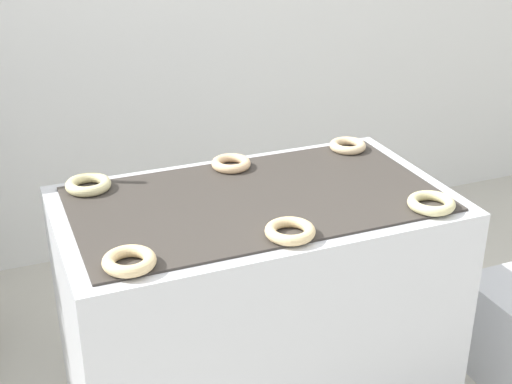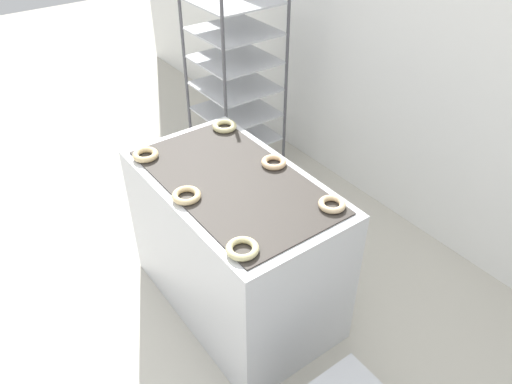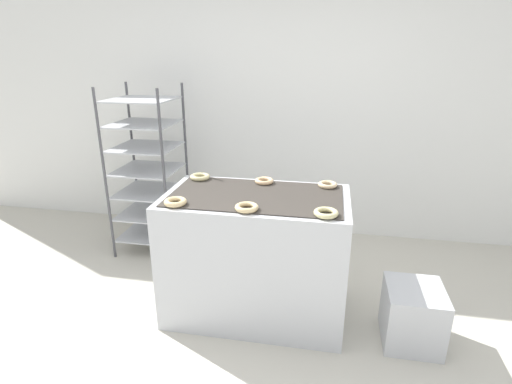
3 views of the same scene
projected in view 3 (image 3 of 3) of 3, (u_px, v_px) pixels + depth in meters
ground_plane at (237, 369)px, 2.45m from camera, size 14.00×14.00×0.00m
wall_back at (284, 98)px, 3.95m from camera, size 8.00×0.05×2.80m
fryer_machine at (256, 255)px, 2.87m from camera, size 1.26×0.73×0.92m
baking_rack_cart at (148, 170)px, 3.72m from camera, size 0.58×0.57×1.56m
glaze_bin at (412, 315)px, 2.63m from camera, size 0.37×0.40×0.40m
donut_near_left at (175, 202)px, 2.54m from camera, size 0.14×0.14×0.03m
donut_near_center at (247, 207)px, 2.45m from camera, size 0.15×0.15×0.03m
donut_near_right at (326, 213)px, 2.37m from camera, size 0.15×0.15×0.03m
donut_far_left at (200, 177)px, 3.04m from camera, size 0.15×0.15×0.03m
donut_far_center at (264, 181)px, 2.95m from camera, size 0.14×0.14×0.03m
donut_far_right at (328, 185)px, 2.86m from camera, size 0.14×0.14×0.03m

